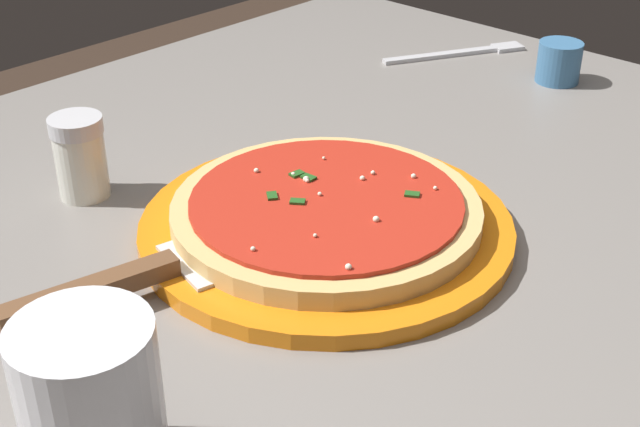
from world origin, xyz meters
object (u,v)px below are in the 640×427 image
at_px(parmesan_shaker, 80,156).
at_px(serving_plate, 320,228).
at_px(fork, 463,53).
at_px(pizza_server, 144,275).
at_px(cup_tall_drink, 91,405).
at_px(cup_small_sauce, 559,62).
at_px(pizza, 320,210).

bearing_deg(parmesan_shaker, serving_plate, 114.83).
bearing_deg(fork, pizza_server, 12.58).
bearing_deg(serving_plate, cup_tall_drink, 17.72).
distance_m(cup_small_sauce, fork, 0.13).
bearing_deg(fork, serving_plate, 20.68).
bearing_deg(cup_tall_drink, fork, -160.44).
bearing_deg(cup_tall_drink, serving_plate, -162.28).
height_order(serving_plate, pizza_server, pizza_server).
bearing_deg(pizza, serving_plate, 7.33).
distance_m(serving_plate, fork, 0.47).
bearing_deg(pizza, parmesan_shaker, -65.17).
distance_m(pizza, cup_small_sauce, 0.44).
distance_m(serving_plate, pizza, 0.02).
relative_size(cup_tall_drink, parmesan_shaker, 1.37).
height_order(pizza_server, cup_tall_drink, cup_tall_drink).
relative_size(serving_plate, fork, 1.76).
bearing_deg(pizza_server, cup_small_sauce, 179.90).
distance_m(pizza, parmesan_shaker, 0.22).
height_order(serving_plate, cup_small_sauce, cup_small_sauce).
height_order(serving_plate, pizza, pizza).
bearing_deg(fork, cup_small_sauce, 89.66).
relative_size(fork, parmesan_shaker, 2.33).
xyz_separation_m(pizza_server, parmesan_shaker, (-0.06, -0.16, 0.02)).
relative_size(cup_small_sauce, parmesan_shaker, 0.67).
distance_m(cup_tall_drink, cup_small_sauce, 0.72).
bearing_deg(cup_small_sauce, fork, -90.34).
xyz_separation_m(cup_tall_drink, parmesan_shaker, (-0.18, -0.28, -0.01)).
relative_size(pizza, parmesan_shaker, 3.38).
xyz_separation_m(pizza_server, cup_tall_drink, (0.12, 0.12, 0.03)).
xyz_separation_m(serving_plate, parmesan_shaker, (0.09, -0.20, 0.03)).
relative_size(serving_plate, pizza, 1.21).
height_order(pizza_server, cup_small_sauce, cup_small_sauce).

